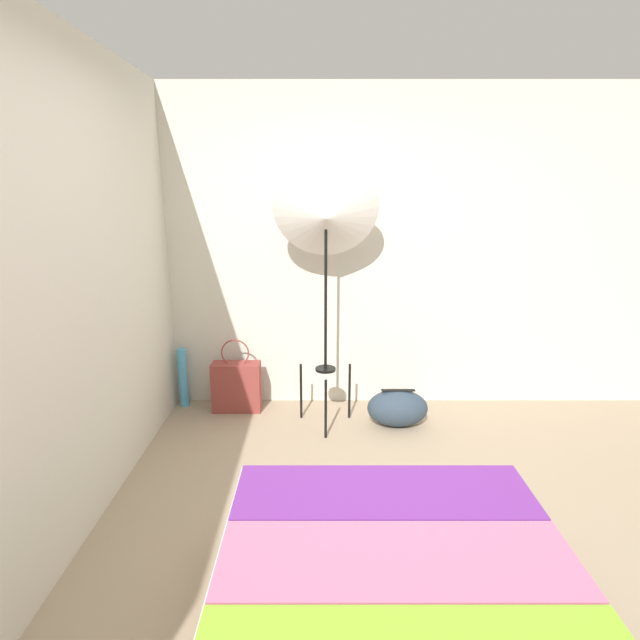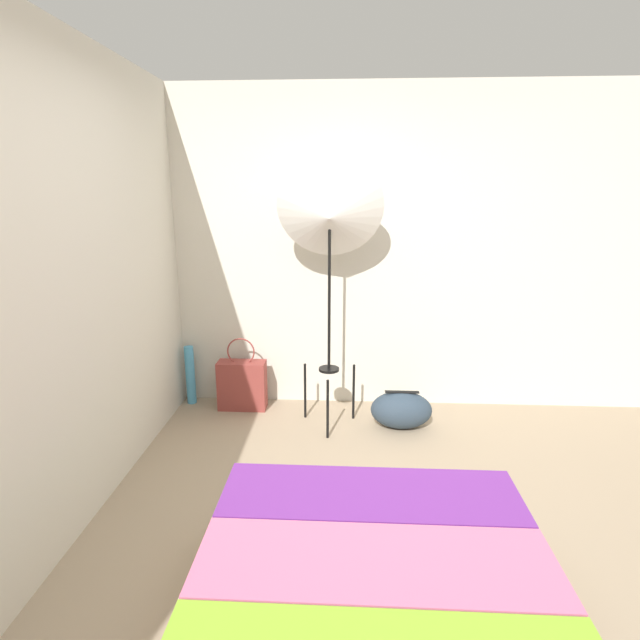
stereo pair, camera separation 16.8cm
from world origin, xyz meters
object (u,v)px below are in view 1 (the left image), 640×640
duffel_bag (400,408)px  paper_roll (185,377)px  photo_umbrella (328,214)px  tote_bag (239,386)px

duffel_bag → paper_roll: paper_roll is taller
photo_umbrella → paper_roll: photo_umbrella is taller
tote_bag → paper_roll: 0.48m
tote_bag → duffel_bag: size_ratio=1.31×
tote_bag → paper_roll: tote_bag is taller
tote_bag → duffel_bag: (1.30, -0.28, -0.07)m
photo_umbrella → tote_bag: bearing=160.6°
tote_bag → paper_roll: (-0.47, 0.09, 0.04)m
tote_bag → duffel_bag: tote_bag is taller
tote_bag → paper_roll: bearing=169.5°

